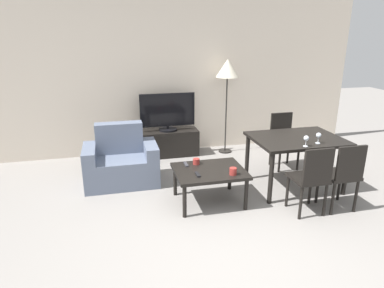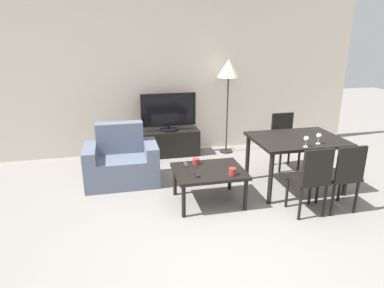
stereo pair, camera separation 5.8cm
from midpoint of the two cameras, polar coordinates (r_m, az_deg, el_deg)
The scene contains 17 objects.
ground_plane at distance 3.67m, azimuth 8.19°, elevation -17.74°, with size 18.00×18.00×0.00m, color gray.
wall_back at distance 6.25m, azimuth -2.18°, elevation 10.98°, with size 6.81×0.06×2.70m.
armchair at distance 5.14m, azimuth -11.34°, elevation -3.06°, with size 1.05×0.66×0.87m.
tv_stand at distance 6.19m, azimuth -3.55°, elevation 0.25°, with size 1.06×0.43×0.46m.
tv at distance 6.03m, azimuth -3.66°, elevation 5.34°, with size 0.97×0.32×0.66m.
coffee_table at distance 4.42m, azimuth 3.20°, elevation -4.93°, with size 0.90×0.72×0.46m.
dining_table at distance 4.99m, azimuth 17.36°, elevation 0.01°, with size 1.23×0.92×0.74m.
dining_chair_near at distance 4.32m, azimuth 19.62°, elevation -5.20°, with size 0.40×0.40×0.88m.
dining_chair_far at distance 5.77m, azimuth 15.39°, elevation 1.06°, with size 0.40×0.40×0.88m.
dining_chair_near_right at distance 4.56m, azimuth 24.23°, elevation -4.56°, with size 0.40×0.40×0.88m.
floor_lamp at distance 6.10m, azimuth 6.40°, elevation 11.95°, with size 0.40×0.40×1.69m.
remote_primary at distance 4.54m, azimuth -0.69°, elevation -3.39°, with size 0.04×0.15×0.02m.
remote_secondary at distance 4.23m, azimuth 1.23°, elevation -5.09°, with size 0.04×0.15×0.02m.
cup_white_near at distance 4.26m, azimuth 7.14°, elevation -4.57°, with size 0.09×0.09×0.09m.
cup_colored_far at distance 4.56m, azimuth 1.03°, elevation -2.92°, with size 0.09×0.09×0.08m.
wine_glass_left at distance 4.76m, azimuth 20.73°, elevation 1.19°, with size 0.07×0.07×0.15m.
wine_glass_center at distance 4.57m, azimuth 18.86°, elevation 0.74°, with size 0.07×0.07×0.15m.
Camera 2 is at (-1.10, -2.76, 2.15)m, focal length 32.00 mm.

